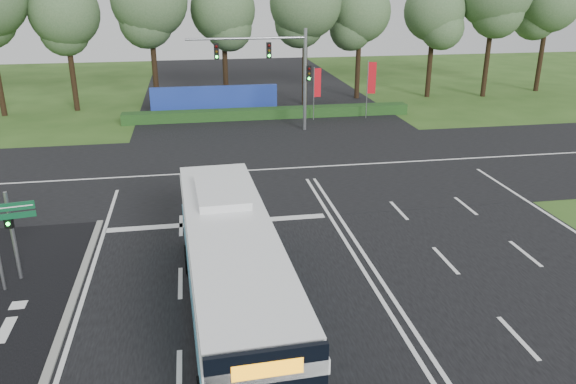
% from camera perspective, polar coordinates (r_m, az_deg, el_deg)
% --- Properties ---
extents(ground, '(120.00, 120.00, 0.00)m').
position_cam_1_polar(ground, '(21.11, 7.48, -7.71)').
color(ground, '#2E511B').
rests_on(ground, ground).
extents(road_main, '(20.00, 120.00, 0.04)m').
position_cam_1_polar(road_main, '(21.10, 7.48, -7.66)').
color(road_main, black).
rests_on(road_main, ground).
extents(road_cross, '(120.00, 14.00, 0.05)m').
position_cam_1_polar(road_cross, '(31.83, 1.20, 2.46)').
color(road_cross, black).
rests_on(road_cross, ground).
extents(kerb_strip, '(0.25, 18.00, 0.12)m').
position_cam_1_polar(kerb_strip, '(18.21, -22.35, -14.09)').
color(kerb_strip, gray).
rests_on(kerb_strip, ground).
extents(city_bus, '(3.05, 12.34, 3.51)m').
position_cam_1_polar(city_bus, '(17.14, -5.70, -8.02)').
color(city_bus, '#68C8F1').
rests_on(city_bus, ground).
extents(pedestrian_signal, '(0.30, 0.41, 3.33)m').
position_cam_1_polar(pedestrian_signal, '(21.56, -26.22, -3.81)').
color(pedestrian_signal, gray).
rests_on(pedestrian_signal, ground).
extents(street_sign, '(1.42, 0.31, 3.67)m').
position_cam_1_polar(street_sign, '(20.80, -26.92, -3.24)').
color(street_sign, gray).
rests_on(street_sign, ground).
extents(banner_flag_mid, '(0.58, 0.15, 3.99)m').
position_cam_1_polar(banner_flag_mid, '(42.72, 2.93, 10.74)').
color(banner_flag_mid, gray).
rests_on(banner_flag_mid, ground).
extents(banner_flag_right, '(0.64, 0.19, 4.40)m').
position_cam_1_polar(banner_flag_right, '(43.49, 8.40, 11.06)').
color(banner_flag_right, gray).
rests_on(banner_flag_right, ground).
extents(traffic_light_gantry, '(8.41, 0.28, 7.00)m').
position_cam_1_polar(traffic_light_gantry, '(39.00, -0.88, 12.85)').
color(traffic_light_gantry, gray).
rests_on(traffic_light_gantry, ground).
extents(hedge, '(22.00, 1.20, 0.80)m').
position_cam_1_polar(hedge, '(43.63, -1.96, 7.99)').
color(hedge, '#1A3C16').
rests_on(hedge, ground).
extents(blue_hoarding, '(10.00, 0.30, 2.20)m').
position_cam_1_polar(blue_hoarding, '(45.57, -7.47, 9.27)').
color(blue_hoarding, '#1C3497').
rests_on(blue_hoarding, ground).
extents(eucalyptus_row, '(53.53, 8.58, 12.37)m').
position_cam_1_polar(eucalyptus_row, '(48.73, 0.71, 18.69)').
color(eucalyptus_row, black).
rests_on(eucalyptus_row, ground).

